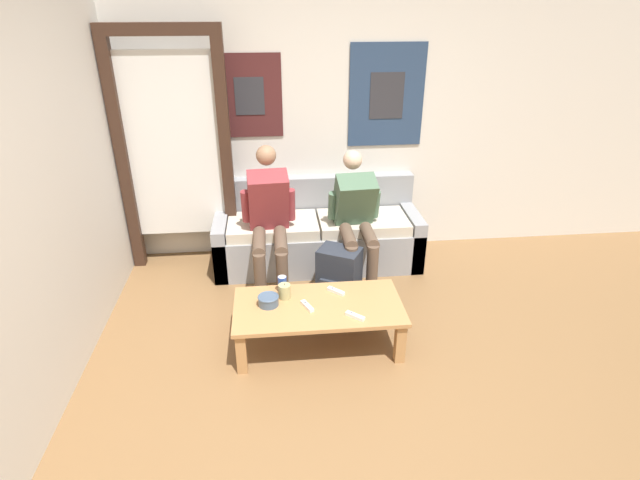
% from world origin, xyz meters
% --- Properties ---
extents(ground_plane, '(18.00, 18.00, 0.00)m').
position_xyz_m(ground_plane, '(0.00, 0.00, 0.00)').
color(ground_plane, brown).
extents(wall_back, '(10.00, 0.07, 2.55)m').
position_xyz_m(wall_back, '(0.00, 2.44, 1.28)').
color(wall_back, silver).
rests_on(wall_back, ground_plane).
extents(door_frame, '(1.00, 0.10, 2.15)m').
position_xyz_m(door_frame, '(-1.37, 2.22, 1.20)').
color(door_frame, '#382319').
rests_on(door_frame, ground_plane).
extents(couch, '(1.92, 0.69, 0.78)m').
position_xyz_m(couch, '(-0.12, 2.09, 0.28)').
color(couch, gray).
rests_on(couch, ground_plane).
extents(coffee_table, '(1.21, 0.61, 0.34)m').
position_xyz_m(coffee_table, '(-0.24, 0.81, 0.29)').
color(coffee_table, '#B27F4C').
rests_on(coffee_table, ground_plane).
extents(person_seated_adult, '(0.47, 0.89, 1.20)m').
position_xyz_m(person_seated_adult, '(-0.57, 1.75, 0.64)').
color(person_seated_adult, brown).
rests_on(person_seated_adult, ground_plane).
extents(person_seated_teen, '(0.47, 0.89, 1.12)m').
position_xyz_m(person_seated_teen, '(0.19, 1.77, 0.61)').
color(person_seated_teen, brown).
rests_on(person_seated_teen, ground_plane).
extents(backpack, '(0.41, 0.37, 0.46)m').
position_xyz_m(backpack, '(-0.00, 1.41, 0.22)').
color(backpack, '#282D38').
rests_on(backpack, ground_plane).
extents(ceramic_bowl, '(0.15, 0.15, 0.08)m').
position_xyz_m(ceramic_bowl, '(-0.59, 0.84, 0.38)').
color(ceramic_bowl, '#475B75').
rests_on(ceramic_bowl, coffee_table).
extents(pillar_candle, '(0.09, 0.09, 0.12)m').
position_xyz_m(pillar_candle, '(-0.47, 0.93, 0.40)').
color(pillar_candle, tan).
rests_on(pillar_candle, coffee_table).
extents(drink_can_blue, '(0.07, 0.07, 0.12)m').
position_xyz_m(drink_can_blue, '(-0.49, 1.02, 0.40)').
color(drink_can_blue, '#28479E').
rests_on(drink_can_blue, coffee_table).
extents(game_controller_near_left, '(0.13, 0.12, 0.03)m').
position_xyz_m(game_controller_near_left, '(-0.09, 0.96, 0.35)').
color(game_controller_near_left, white).
rests_on(game_controller_near_left, coffee_table).
extents(game_controller_near_right, '(0.09, 0.15, 0.03)m').
position_xyz_m(game_controller_near_right, '(-0.32, 0.78, 0.35)').
color(game_controller_near_right, white).
rests_on(game_controller_near_right, coffee_table).
extents(game_controller_far_center, '(0.13, 0.12, 0.03)m').
position_xyz_m(game_controller_far_center, '(-0.00, 0.63, 0.35)').
color(game_controller_far_center, white).
rests_on(game_controller_far_center, coffee_table).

